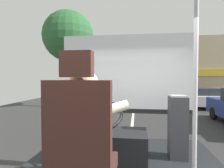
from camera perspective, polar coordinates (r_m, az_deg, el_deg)
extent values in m
cube|color=#2F2F2F|center=(10.88, 6.64, -8.30)|extent=(18.00, 44.00, 0.05)
cube|color=silver|center=(10.87, 6.64, -8.15)|extent=(0.12, 39.60, 0.00)
cube|color=#381E19|center=(1.35, -10.61, -13.00)|extent=(0.48, 0.10, 0.66)
cube|color=#381E19|center=(1.31, -10.73, 6.00)|extent=(0.22, 0.10, 0.18)
cylinder|color=#332D28|center=(1.72, -3.77, -18.44)|extent=(0.16, 0.50, 0.16)
cylinder|color=#332D28|center=(1.76, -9.81, -17.96)|extent=(0.16, 0.50, 0.16)
cylinder|color=silver|center=(1.51, -8.64, -13.95)|extent=(0.30, 0.30, 0.53)
cube|color=navy|center=(1.64, -7.10, -10.39)|extent=(0.06, 0.01, 0.33)
sphere|color=tan|center=(1.46, -8.72, 0.05)|extent=(0.23, 0.23, 0.23)
cylinder|color=silver|center=(1.70, -3.52, -8.63)|extent=(0.53, 0.21, 0.22)
cylinder|color=silver|center=(1.74, -9.13, -8.40)|extent=(0.53, 0.21, 0.22)
cube|color=black|center=(2.71, -1.63, -18.29)|extent=(1.10, 0.56, 0.40)
cylinder|color=black|center=(2.24, -3.29, -13.95)|extent=(0.07, 0.29, 0.44)
torus|color=black|center=(2.09, -3.89, -9.41)|extent=(0.53, 0.48, 0.29)
cylinder|color=black|center=(2.09, -3.89, -9.41)|extent=(0.15, 0.14, 0.10)
cylinder|color=#B7B7BC|center=(2.02, 24.28, 1.57)|extent=(0.04, 0.04, 2.26)
cube|color=#333338|center=(2.85, 19.52, -12.45)|extent=(0.24, 0.25, 0.87)
cube|color=#9E9993|center=(2.77, 19.63, -3.49)|extent=(0.22, 0.23, 0.02)
cube|color=silver|center=(3.53, 4.79, 3.77)|extent=(2.50, 0.01, 1.40)
cube|color=black|center=(3.58, 4.75, -8.15)|extent=(2.50, 0.08, 0.08)
cylinder|color=#4C3828|center=(12.24, -13.20, 1.21)|extent=(0.27, 0.27, 3.52)
sphere|color=#27582D|center=(12.52, -13.30, 14.16)|extent=(3.22, 3.22, 3.22)
cube|color=tan|center=(20.46, 25.98, 4.32)|extent=(11.20, 4.16, 5.64)
cube|color=gold|center=(18.43, 28.06, 3.12)|extent=(10.75, 0.12, 0.60)
cylinder|color=black|center=(9.75, 28.70, -7.92)|extent=(0.14, 0.56, 0.56)
cube|color=silver|center=(13.79, 25.49, -4.00)|extent=(1.79, 3.93, 0.58)
cube|color=#282D33|center=(13.52, 25.83, -1.96)|extent=(1.47, 2.16, 0.44)
cylinder|color=black|center=(15.24, 27.12, -4.56)|extent=(0.14, 0.47, 0.47)
cylinder|color=black|center=(14.76, 20.86, -4.68)|extent=(0.14, 0.47, 0.47)
cylinder|color=black|center=(12.98, 30.73, -5.72)|extent=(0.14, 0.47, 0.47)
cylinder|color=black|center=(12.42, 23.45, -5.95)|extent=(0.14, 0.47, 0.47)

